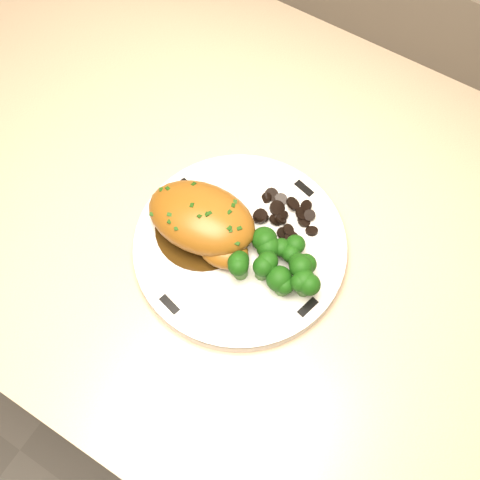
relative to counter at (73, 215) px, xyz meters
The scene contains 10 objects.
counter is the anchor object (origin of this frame).
plate 0.60m from the counter, ahead, with size 0.24×0.24×0.02m, color white.
rim_accent_0 0.62m from the counter, ahead, with size 0.02×0.01×0.00m, color black.
rim_accent_1 0.54m from the counter, ahead, with size 0.02×0.01×0.00m, color black.
rim_accent_2 0.61m from the counter, 21.35° to the right, with size 0.02×0.01×0.00m, color black.
rim_accent_3 0.68m from the counter, ahead, with size 0.02×0.01×0.00m, color black.
gravy_pool 0.57m from the counter, ahead, with size 0.11×0.11×0.00m, color #321E09.
chicken_breast 0.60m from the counter, ahead, with size 0.14×0.10×0.05m.
mushroom_pile 0.63m from the counter, ahead, with size 0.07×0.05×0.02m.
broccoli_florets 0.66m from the counter, ahead, with size 0.09×0.07×0.04m.
Camera 1 is at (0.27, 1.37, 1.45)m, focal length 45.00 mm.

